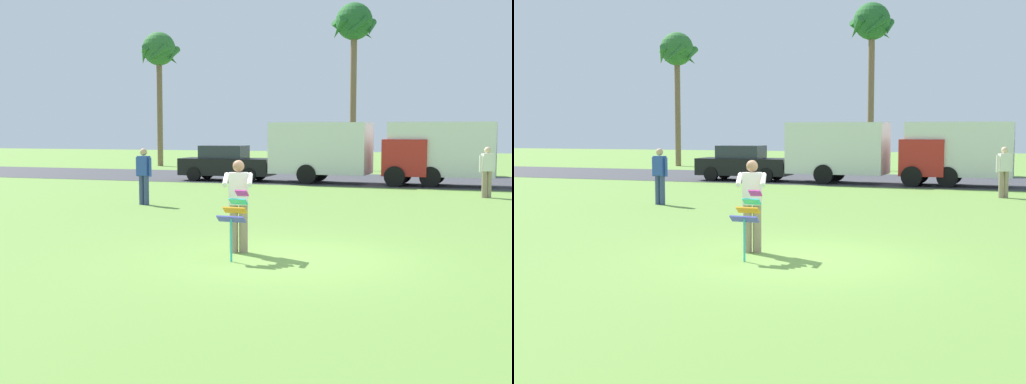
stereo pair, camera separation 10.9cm
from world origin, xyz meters
TOP-DOWN VIEW (x-y plane):
  - ground_plane at (0.00, 0.00)m, footprint 120.00×120.00m
  - road_strip at (0.00, 19.48)m, footprint 120.00×8.00m
  - person_kite_flyer at (-1.01, 0.29)m, footprint 0.68×0.75m
  - kite_held at (-0.83, -0.40)m, footprint 0.52×0.64m
  - parked_car_black at (-7.85, 17.08)m, footprint 4.25×1.93m
  - parked_truck_red_cab at (-2.63, 17.08)m, footprint 6.77×2.28m
  - parked_truck_grey_van at (2.46, 17.08)m, footprint 6.76×2.26m
  - palm_tree_left_near at (-16.51, 27.49)m, footprint 2.58×2.71m
  - palm_tree_right_near at (-3.97, 27.12)m, footprint 2.58×2.71m
  - person_walker_near at (3.37, 12.65)m, footprint 0.52×0.36m
  - person_walker_far at (-6.60, 6.96)m, footprint 0.56×0.27m

SIDE VIEW (x-z plane):
  - ground_plane at x=0.00m, z-range 0.00..0.00m
  - road_strip at x=0.00m, z-range 0.00..0.01m
  - parked_car_black at x=-7.85m, z-range -0.03..1.57m
  - kite_held at x=-0.83m, z-range 0.22..1.44m
  - person_walker_near at x=3.37m, z-range 0.07..1.80m
  - person_walker_far at x=-6.60m, z-range 0.07..1.80m
  - person_kite_flyer at x=-1.01m, z-range 0.09..1.82m
  - parked_truck_red_cab at x=-2.63m, z-range 0.10..2.72m
  - parked_truck_grey_van at x=2.46m, z-range 0.10..2.72m
  - palm_tree_left_near at x=-16.51m, z-range 2.84..11.34m
  - palm_tree_right_near at x=-3.97m, z-range 3.26..12.77m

